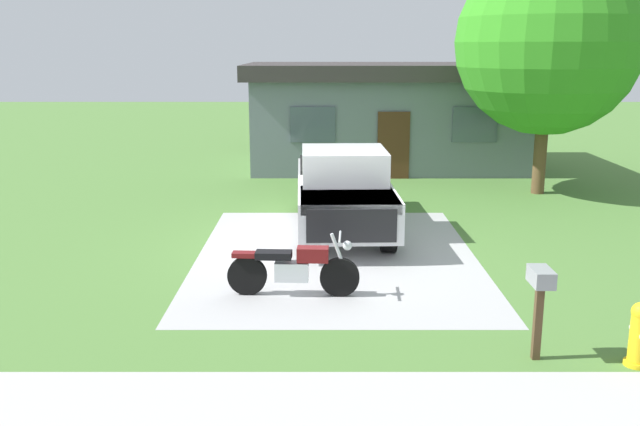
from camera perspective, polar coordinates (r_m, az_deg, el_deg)
The scene contains 9 objects.
ground_plane at distance 13.97m, azimuth 1.26°, elevation -3.54°, with size 80.00×80.00×0.00m, color #4D7836.
driveway_pad at distance 13.97m, azimuth 1.26°, elevation -3.52°, with size 5.51×7.46×0.01m, color #A7A7A7.
sidewalk_strip at distance 8.41m, azimuth 2.24°, elevation -15.49°, with size 36.00×1.80×0.01m, color #AFAFAA.
motorcycle at distance 11.69m, azimuth -2.19°, elevation -4.51°, with size 2.21×0.70×1.09m.
pickup_truck at distance 15.84m, azimuth 1.75°, elevation 2.05°, with size 2.16×5.68×1.90m.
fire_hydrant at distance 10.10m, azimuth 24.42°, elevation -8.99°, with size 0.32×0.40×0.87m.
mailbox at distance 9.63m, azimuth 17.38°, elevation -5.93°, with size 0.26×0.48×1.26m.
shade_tree at distance 20.50m, azimuth 17.97°, elevation 13.04°, with size 5.03×5.03×6.69m.
neighbor_house at distance 24.55m, azimuth 5.34°, elevation 8.01°, with size 9.60×5.60×3.50m.
Camera 1 is at (-0.33, -13.36, 4.06)m, focal length 39.37 mm.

